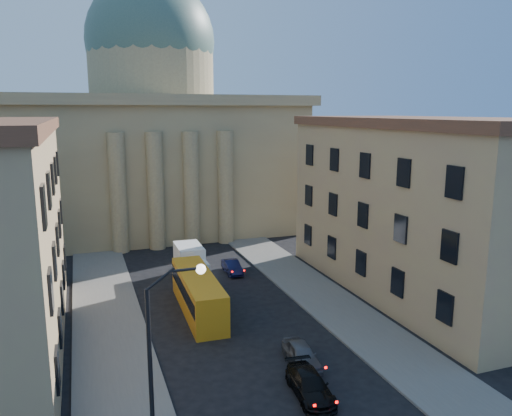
# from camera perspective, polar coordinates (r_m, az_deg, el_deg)

# --- Properties ---
(sidewalk_left) EXTENTS (5.00, 60.00, 0.15)m
(sidewalk_left) POSITION_cam_1_polar(r_m,az_deg,el_deg) (33.61, -15.88, -16.21)
(sidewalk_left) COLOR #5D5A55
(sidewalk_left) RESTS_ON ground
(sidewalk_right) EXTENTS (5.00, 60.00, 0.15)m
(sidewalk_right) POSITION_cam_1_polar(r_m,az_deg,el_deg) (38.26, 11.08, -12.50)
(sidewalk_right) COLOR #5D5A55
(sidewalk_right) RESTS_ON ground
(church) EXTENTS (68.02, 28.76, 36.60)m
(church) POSITION_cam_1_polar(r_m,az_deg,el_deg) (68.22, -11.48, 8.04)
(church) COLOR #887453
(church) RESTS_ON ground
(building_right) EXTENTS (11.60, 26.60, 14.70)m
(building_right) POSITION_cam_1_polar(r_m,az_deg,el_deg) (43.98, 18.33, 0.27)
(building_right) COLOR #9A785A
(building_right) RESTS_ON ground
(street_lamp) EXTENTS (2.62, 0.44, 8.83)m
(street_lamp) POSITION_cam_1_polar(r_m,az_deg,el_deg) (22.49, -10.69, -15.42)
(street_lamp) COLOR black
(street_lamp) RESTS_ON ground
(car_right_mid) EXTENTS (2.20, 4.56, 1.28)m
(car_right_mid) POSITION_cam_1_polar(r_m,az_deg,el_deg) (28.78, 6.17, -19.49)
(car_right_mid) COLOR black
(car_right_mid) RESTS_ON ground
(car_right_far) EXTENTS (1.87, 4.01, 1.33)m
(car_right_far) POSITION_cam_1_polar(r_m,az_deg,el_deg) (31.73, 5.20, -16.33)
(car_right_far) COLOR #4F5054
(car_right_far) RESTS_ON ground
(car_right_distant) EXTENTS (1.41, 3.77, 1.23)m
(car_right_distant) POSITION_cam_1_polar(r_m,az_deg,el_deg) (47.83, -2.75, -6.74)
(car_right_distant) COLOR black
(car_right_distant) RESTS_ON ground
(city_bus) EXTENTS (2.73, 10.46, 2.93)m
(city_bus) POSITION_cam_1_polar(r_m,az_deg,el_deg) (38.97, -6.65, -9.53)
(city_bus) COLOR orange
(city_bus) RESTS_ON ground
(box_truck) EXTENTS (2.34, 5.72, 3.12)m
(box_truck) POSITION_cam_1_polar(r_m,az_deg,el_deg) (45.88, -7.45, -6.48)
(box_truck) COLOR white
(box_truck) RESTS_ON ground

